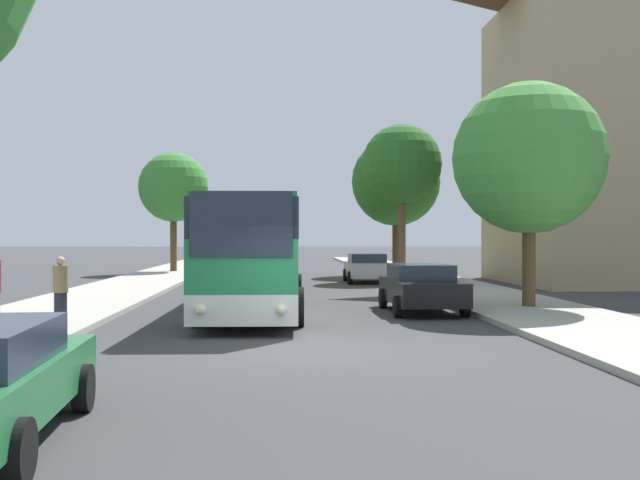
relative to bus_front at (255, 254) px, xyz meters
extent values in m
plane|color=#38383A|center=(1.20, -7.30, -1.76)|extent=(300.00, 300.00, 0.00)
cube|color=silver|center=(0.00, 0.01, -1.13)|extent=(2.77, 11.10, 0.70)
cube|color=#23844C|center=(0.00, 0.01, -0.16)|extent=(2.77, 11.10, 1.24)
cube|color=#232D3D|center=(0.00, 0.01, 0.93)|extent=(2.79, 10.88, 0.95)
cube|color=#23844C|center=(0.00, 0.01, 1.47)|extent=(2.72, 10.88, 0.12)
cube|color=#232D3D|center=(-0.12, -5.54, 0.78)|extent=(2.27, 0.11, 1.45)
sphere|color=#F4EAC1|center=(-1.01, -5.54, -1.10)|extent=(0.24, 0.24, 0.24)
sphere|color=#F4EAC1|center=(0.76, -5.58, -1.10)|extent=(0.24, 0.24, 0.24)
cylinder|color=black|center=(-1.34, -3.27, -1.26)|extent=(0.32, 1.01, 1.00)
cylinder|color=black|center=(1.19, -3.33, -1.26)|extent=(0.32, 1.01, 1.00)
cylinder|color=black|center=(-1.19, 3.36, -1.26)|extent=(0.32, 1.01, 1.00)
cylinder|color=black|center=(1.34, 3.30, -1.26)|extent=(0.32, 1.01, 1.00)
cube|color=#2D2D2D|center=(-0.01, 15.01, -1.13)|extent=(2.95, 11.91, 0.70)
cube|color=yellow|center=(-0.01, 15.01, -0.17)|extent=(2.95, 11.91, 1.24)
cube|color=#232D3D|center=(-0.01, 15.01, 0.93)|extent=(2.97, 11.67, 0.95)
cube|color=yellow|center=(-0.01, 15.01, 1.46)|extent=(2.89, 11.67, 0.12)
cube|color=#232D3D|center=(0.22, 9.08, 0.78)|extent=(2.26, 0.14, 1.45)
sphere|color=#F4EAC1|center=(-0.66, 9.02, -1.10)|extent=(0.24, 0.24, 0.24)
sphere|color=#F4EAC1|center=(1.09, 9.09, -1.10)|extent=(0.24, 0.24, 0.24)
cylinder|color=black|center=(-1.13, 11.42, -1.26)|extent=(0.34, 1.01, 1.00)
cylinder|color=black|center=(1.38, 11.52, -1.26)|extent=(0.34, 1.01, 1.00)
cylinder|color=black|center=(-1.39, 18.51, -1.26)|extent=(0.34, 1.01, 1.00)
cylinder|color=black|center=(1.11, 18.60, -1.26)|extent=(0.34, 1.01, 1.00)
cube|color=#2D519E|center=(-0.17, 30.98, -1.13)|extent=(2.83, 10.86, 0.70)
cube|color=silver|center=(-0.17, 30.98, -0.05)|extent=(2.83, 10.86, 1.47)
cube|color=#232D3D|center=(-0.17, 30.98, 1.16)|extent=(2.85, 10.65, 0.95)
cube|color=silver|center=(-0.17, 30.98, 1.69)|extent=(2.77, 10.65, 0.12)
cube|color=#232D3D|center=(0.00, 25.56, 1.01)|extent=(2.24, 0.13, 1.45)
sphere|color=#F4EAC1|center=(-0.87, 25.51, -1.10)|extent=(0.24, 0.24, 0.24)
sphere|color=#F4EAC1|center=(0.87, 25.56, -1.10)|extent=(0.24, 0.24, 0.24)
cylinder|color=black|center=(-1.32, 27.70, -1.26)|extent=(0.33, 1.01, 1.00)
cylinder|color=black|center=(1.17, 27.78, -1.26)|extent=(0.33, 1.01, 1.00)
cylinder|color=black|center=(-1.52, 34.18, -1.26)|extent=(0.33, 1.01, 1.00)
cylinder|color=black|center=(0.97, 34.25, -1.26)|extent=(0.33, 1.01, 1.00)
cylinder|color=black|center=(-1.83, -12.26, -1.45)|extent=(0.23, 0.63, 0.62)
cylinder|color=black|center=(-1.69, -15.12, -1.45)|extent=(0.23, 0.63, 0.62)
cube|color=black|center=(4.96, -0.02, -1.11)|extent=(1.95, 4.47, 0.67)
cube|color=#232D3D|center=(4.96, 0.15, -0.55)|extent=(1.70, 2.33, 0.45)
cylinder|color=black|center=(5.93, -1.40, -1.45)|extent=(0.21, 0.62, 0.62)
cylinder|color=black|center=(4.02, -1.41, -1.45)|extent=(0.21, 0.62, 0.62)
cylinder|color=black|center=(5.91, 1.37, -1.45)|extent=(0.21, 0.62, 0.62)
cylinder|color=black|center=(4.00, 1.35, -1.45)|extent=(0.21, 0.62, 0.62)
cube|color=#B7B7BC|center=(5.05, 14.24, -1.11)|extent=(1.95, 4.16, 0.67)
cube|color=#232D3D|center=(5.05, 14.40, -0.56)|extent=(1.71, 2.17, 0.43)
cylinder|color=black|center=(6.00, 12.94, -1.45)|extent=(0.20, 0.62, 0.62)
cylinder|color=black|center=(4.08, 12.96, -1.45)|extent=(0.20, 0.62, 0.62)
cylinder|color=black|center=(6.02, 15.51, -1.45)|extent=(0.20, 0.62, 0.62)
cylinder|color=black|center=(4.10, 15.53, -1.45)|extent=(0.20, 0.62, 0.62)
cylinder|color=#23232D|center=(-4.50, -3.91, -1.22)|extent=(0.30, 0.30, 0.78)
cylinder|color=olive|center=(-4.50, -3.91, -0.51)|extent=(0.36, 0.36, 0.65)
sphere|color=tan|center=(-4.50, -3.91, -0.08)|extent=(0.21, 0.21, 0.21)
cylinder|color=#513D23|center=(-5.66, 23.83, 0.15)|extent=(0.40, 0.40, 3.52)
sphere|color=#387F33|center=(-5.66, 23.83, 3.50)|extent=(4.22, 4.22, 4.22)
cylinder|color=#47331E|center=(7.54, 21.08, 0.07)|extent=(0.40, 0.40, 3.37)
sphere|color=#286023|center=(7.54, 21.08, 3.69)|extent=(5.15, 5.15, 5.15)
cylinder|color=#513D23|center=(8.32, 0.27, -0.22)|extent=(0.40, 0.40, 2.77)
sphere|color=#428938|center=(8.32, 0.27, 2.90)|extent=(4.62, 4.62, 4.62)
cylinder|color=brown|center=(7.05, 16.02, 0.54)|extent=(0.40, 0.40, 4.30)
sphere|color=#286023|center=(7.05, 16.02, 4.22)|extent=(4.09, 4.09, 4.09)
camera|label=1|loc=(0.68, -22.08, 0.52)|focal=42.00mm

